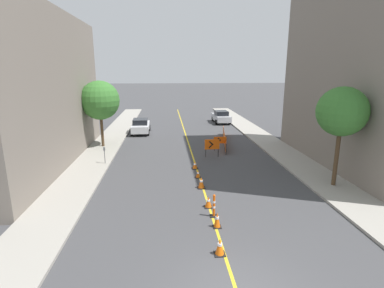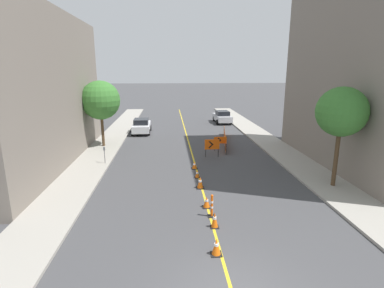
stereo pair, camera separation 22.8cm
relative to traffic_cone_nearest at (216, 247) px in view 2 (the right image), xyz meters
name	(u,v)px [view 2 (the right image)]	position (x,y,z in m)	size (l,w,h in m)	color
lane_stripe	(187,137)	(0.18, 20.09, -0.32)	(0.12, 44.62, 0.01)	gold
sidewalk_left	(112,138)	(-7.40, 20.09, -0.26)	(2.74, 44.62, 0.14)	#9E998E
sidewalk_right	(259,136)	(7.76, 20.09, -0.26)	(2.74, 44.62, 0.14)	#9E998E
building_facade_left	(24,90)	(-11.77, 12.24, 5.05)	(6.00, 18.48, 10.76)	slate
building_facade_right	(374,47)	(12.13, 10.21, 7.93)	(6.00, 14.58, 16.52)	slate
traffic_cone_nearest	(216,247)	(0.00, 0.00, 0.00)	(0.42, 0.42, 0.66)	black
traffic_cone_second	(215,220)	(0.24, 1.99, 0.02)	(0.37, 0.37, 0.71)	black
traffic_cone_third	(207,202)	(0.14, 3.98, -0.04)	(0.42, 0.42, 0.58)	black
traffic_cone_fourth	(200,183)	(0.08, 6.52, 0.01)	(0.46, 0.46, 0.68)	black
traffic_cone_fifth	(197,174)	(0.08, 8.28, -0.09)	(0.34, 0.34, 0.49)	black
traffic_cone_farthest	(195,165)	(0.06, 10.11, -0.09)	(0.43, 0.43, 0.49)	black
delineator_post_front	(212,207)	(0.26, 2.99, 0.15)	(0.36, 0.36, 1.12)	black
arrow_barricade_primary	(212,145)	(1.69, 12.83, 0.67)	(1.18, 0.15, 1.44)	#EF560C
arrow_barricade_secondary	(220,141)	(2.66, 14.64, 0.56)	(1.09, 0.09, 1.23)	#EF560C
safety_mesh_fence	(225,138)	(3.59, 17.39, 0.13)	(1.34, 8.01, 0.92)	#EF560C
parked_car_curb_near	(142,126)	(-4.65, 22.69, 0.47)	(1.94, 4.33, 1.59)	silver
parked_car_curb_mid	(222,117)	(5.29, 28.42, 0.47)	(2.00, 4.38, 1.59)	#B7B7BC
parking_meter_near_curb	(104,151)	(-6.38, 11.50, 0.68)	(0.12, 0.11, 1.23)	#4C4C51
street_tree_left_near	(100,100)	(-7.53, 16.71, 3.86)	(3.36, 3.36, 5.74)	#4C3823
street_tree_right_near	(341,112)	(7.89, 6.02, 4.14)	(2.78, 2.78, 5.74)	#4C3823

